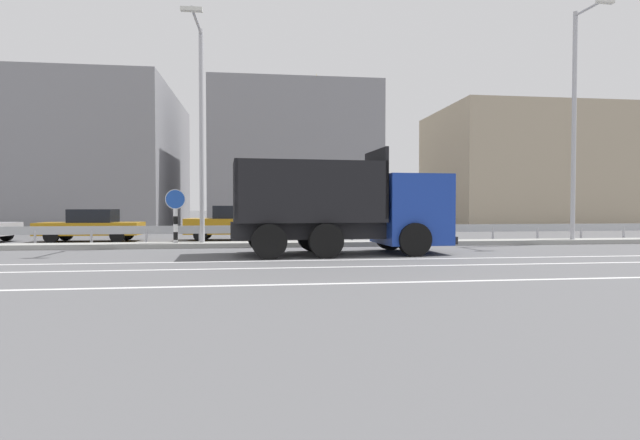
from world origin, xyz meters
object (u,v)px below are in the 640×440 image
street_lamp_1 (201,124)px  street_lamp_2 (576,117)px  dump_truck (368,214)px  church_tower (316,154)px  median_road_sign (175,217)px  parked_car_3 (92,225)px  parked_car_4 (231,223)px

street_lamp_1 → street_lamp_2: bearing=-0.4°
dump_truck → street_lamp_1: 7.23m
church_tower → median_road_sign: bearing=-107.0°
street_lamp_1 → parked_car_3: bearing=142.7°
dump_truck → street_lamp_1: bearing=-121.8°
parked_car_3 → median_road_sign: bearing=-131.5°
parked_car_3 → parked_car_4: bearing=-88.2°
dump_truck → parked_car_3: bearing=-126.3°
dump_truck → parked_car_3: 12.84m
median_road_sign → dump_truck: bearing=-25.8°
median_road_sign → church_tower: size_ratio=0.15×
parked_car_4 → church_tower: bearing=-13.3°
median_road_sign → street_lamp_2: size_ratio=0.23×
parked_car_4 → church_tower: size_ratio=0.28×
dump_truck → church_tower: church_tower is taller
dump_truck → parked_car_3: size_ratio=1.66×
street_lamp_1 → church_tower: church_tower is taller
median_road_sign → street_lamp_2: bearing=-0.9°
parked_car_4 → church_tower: (7.01, 25.14, 5.83)m
dump_truck → church_tower: size_ratio=0.50×
dump_truck → street_lamp_2: 10.56m
dump_truck → median_road_sign: bearing=-119.3°
church_tower → street_lamp_2: bearing=-76.4°
dump_truck → street_lamp_2: bearing=104.0°
parked_car_4 → church_tower: 26.74m
street_lamp_2 → parked_car_4: 15.35m
street_lamp_1 → church_tower: 30.29m
street_lamp_2 → church_tower: church_tower is taller
street_lamp_2 → church_tower: (-7.10, 29.27, 1.42)m
median_road_sign → parked_car_3: median_road_sign is taller
dump_truck → median_road_sign: (-6.62, 3.20, -0.15)m
street_lamp_2 → church_tower: size_ratio=0.66×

